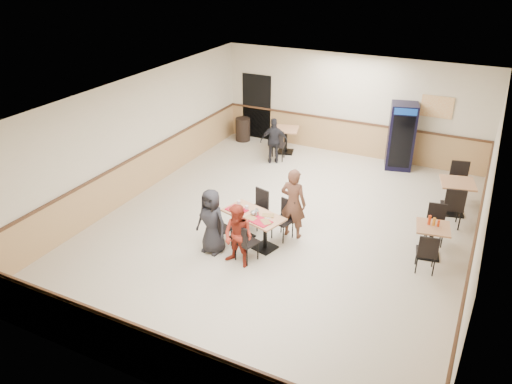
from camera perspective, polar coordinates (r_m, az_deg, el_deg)
The scene contains 20 objects.
ground at distance 11.42m, azimuth 2.96°, elevation -4.03°, with size 10.00×10.00×0.00m, color beige.
room_shell at distance 12.89m, azimuth 14.89°, elevation 1.71°, with size 10.00×10.00×10.00m.
main_table at distance 10.60m, azimuth -0.29°, elevation -3.65°, with size 1.45×1.00×0.71m.
main_chairs at distance 10.64m, azimuth -0.48°, elevation -3.67°, with size 1.55×1.81×0.90m.
diner_woman_left at distance 10.26m, azimuth -5.09°, elevation -3.37°, with size 0.69×0.45×1.42m, color black.
diner_woman_right at distance 9.81m, azimuth -2.04°, elevation -5.08°, with size 0.65×0.50×1.33m, color maroon.
diner_man_opposite at distance 10.74m, azimuth 4.28°, elevation -1.29°, with size 0.58×0.38×1.60m, color brown.
lone_diner at distance 14.49m, azimuth 2.07°, elevation 5.86°, with size 0.79×0.33×1.35m, color black.
tabletop_clutter at distance 10.43m, azimuth -0.61°, elevation -2.53°, with size 1.17×0.71×0.12m.
side_table_near at distance 10.78m, azimuth 19.42°, elevation -4.82°, with size 0.76×0.76×0.70m.
side_table_near_chair_south at distance 10.31m, azimuth 18.93°, elevation -6.41°, with size 0.41×0.41×0.89m, color black, non-canonical shape.
side_table_near_chair_north at distance 11.28m, azimuth 19.84°, elevation -3.55°, with size 0.41×0.41×0.89m, color black, non-canonical shape.
side_table_far at distance 12.65m, azimuth 21.87°, elevation -0.05°, with size 0.92×0.92×0.82m.
side_table_far_chair_south at distance 12.07m, azimuth 21.50°, elevation -1.42°, with size 0.48×0.48×1.04m, color black, non-canonical shape.
side_table_far_chair_north at distance 13.26m, azimuth 22.18°, elevation 0.99°, with size 0.48×0.48×1.04m, color black, non-canonical shape.
condiment_caddy at distance 10.67m, azimuth 19.56°, elevation -3.17°, with size 0.23×0.06×0.20m.
back_table at distance 15.31m, azimuth 3.43°, elevation 6.35°, with size 0.89×0.89×0.78m.
back_table_chair_lone at distance 14.78m, azimuth 2.47°, elevation 5.51°, with size 0.46×0.46×0.98m, color black, non-canonical shape.
pepsi_cooler at distance 14.65m, azimuth 16.26°, elevation 6.13°, with size 0.86×0.86×1.88m.
trash_bin at distance 16.32m, azimuth -1.51°, elevation 7.17°, with size 0.47×0.47×0.75m, color black.
Camera 1 is at (3.82, -9.05, 5.83)m, focal length 35.00 mm.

